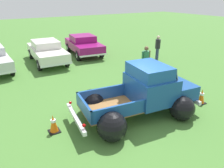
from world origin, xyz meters
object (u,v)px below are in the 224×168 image
(spectator_1, at_px, (146,60))
(lane_cone_0, at_px, (202,96))
(vintage_pickup_truck, at_px, (144,95))
(show_car_2, at_px, (84,44))
(spectator_0, at_px, (158,46))
(show_car_1, at_px, (47,51))
(lane_cone_1, at_px, (53,124))

(spectator_1, height_order, lane_cone_0, spectator_1)
(vintage_pickup_truck, xyz_separation_m, show_car_2, (1.72, 9.23, 0.03))
(spectator_0, height_order, spectator_1, spectator_1)
(spectator_1, bearing_deg, show_car_2, -168.48)
(show_car_1, xyz_separation_m, spectator_0, (6.60, -3.47, 0.18))
(lane_cone_1, bearing_deg, lane_cone_0, -11.57)
(lane_cone_0, xyz_separation_m, lane_cone_1, (-5.86, 1.20, 0.00))
(lane_cone_0, bearing_deg, lane_cone_1, 168.43)
(show_car_1, bearing_deg, spectator_1, 35.80)
(spectator_0, relative_size, lane_cone_0, 2.69)
(vintage_pickup_truck, bearing_deg, spectator_0, 50.25)
(lane_cone_0, bearing_deg, vintage_pickup_truck, 166.57)
(spectator_0, relative_size, spectator_1, 0.98)
(vintage_pickup_truck, relative_size, show_car_2, 1.07)
(show_car_1, xyz_separation_m, lane_cone_0, (3.80, -9.25, -0.47))
(show_car_1, height_order, lane_cone_0, show_car_1)
(spectator_1, xyz_separation_m, lane_cone_1, (-5.79, -2.37, -0.68))
(show_car_1, height_order, spectator_0, spectator_0)
(lane_cone_1, bearing_deg, spectator_0, 27.82)
(vintage_pickup_truck, distance_m, show_car_1, 8.71)
(lane_cone_0, bearing_deg, spectator_1, 91.21)
(spectator_1, bearing_deg, vintage_pickup_truck, -36.02)
(vintage_pickup_truck, xyz_separation_m, lane_cone_0, (2.58, -0.62, -0.45))
(lane_cone_0, bearing_deg, show_car_1, 112.33)
(vintage_pickup_truck, height_order, lane_cone_1, vintage_pickup_truck)
(show_car_2, xyz_separation_m, spectator_1, (0.79, -6.28, 0.21))
(show_car_2, bearing_deg, spectator_0, 48.72)
(show_car_1, distance_m, show_car_2, 2.99)
(show_car_1, relative_size, lane_cone_0, 7.48)
(vintage_pickup_truck, bearing_deg, show_car_2, 85.96)
(spectator_0, xyz_separation_m, lane_cone_0, (-2.80, -5.77, -0.65))
(spectator_0, bearing_deg, lane_cone_0, 86.76)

